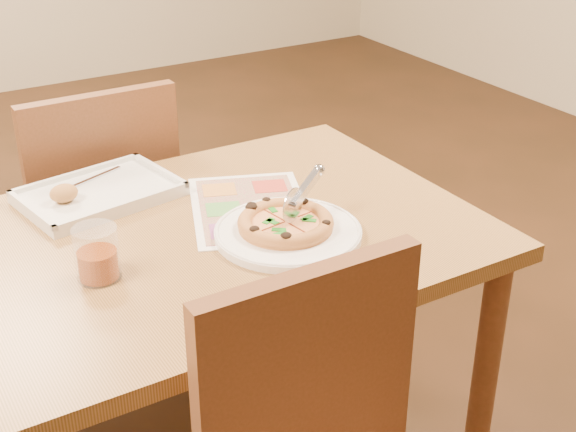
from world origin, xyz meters
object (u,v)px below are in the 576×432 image
pizza (286,223)px  appetizer_tray (97,195)px  menu (250,208)px  plate (288,233)px  chair_far (98,198)px  pizza_cutter (302,193)px  glass_tumbler (97,257)px  dining_table (185,272)px

pizza → appetizer_tray: 0.48m
appetizer_tray → menu: bearing=-38.7°
menu → plate: bearing=-87.7°
chair_far → pizza_cutter: 0.77m
pizza_cutter → glass_tumbler: size_ratio=1.28×
dining_table → chair_far: 0.61m
glass_tumbler → menu: size_ratio=0.30×
dining_table → glass_tumbler: (-0.21, -0.06, 0.13)m
glass_tumbler → menu: 0.42m
appetizer_tray → menu: (0.29, -0.23, -0.01)m
chair_far → plate: chair_far is taller
pizza → appetizer_tray: size_ratio=0.54×
chair_far → dining_table: bearing=90.0°
pizza → chair_far: bearing=105.8°
pizza_cutter → glass_tumbler: (-0.45, 0.03, -0.04)m
dining_table → appetizer_tray: (-0.09, 0.28, 0.10)m
dining_table → chair_far: size_ratio=2.77×
pizza_cutter → appetizer_tray: size_ratio=0.36×
dining_table → appetizer_tray: bearing=108.6°
appetizer_tray → glass_tumbler: size_ratio=3.52×
chair_far → plate: 0.76m
chair_far → appetizer_tray: chair_far is taller
plate → pizza: size_ratio=1.53×
plate → pizza_cutter: 0.09m
appetizer_tray → pizza_cutter: bearing=-47.6°
glass_tumbler → menu: bearing=15.9°
glass_tumbler → menu: (0.40, 0.11, -0.05)m
chair_far → plate: bearing=105.7°
plate → dining_table: bearing=151.1°
dining_table → appetizer_tray: 0.31m
chair_far → glass_tumbler: size_ratio=4.27×
glass_tumbler → chair_far: bearing=72.6°
dining_table → pizza_cutter: 0.31m
pizza → plate: bearing=-88.1°
plate → menu: 0.16m
pizza → pizza_cutter: 0.07m
pizza → pizza_cutter: (0.05, 0.01, 0.06)m
appetizer_tray → glass_tumbler: (-0.11, -0.35, 0.04)m
plate → glass_tumbler: 0.41m
dining_table → glass_tumbler: 0.26m
dining_table → plate: 0.25m
chair_far → pizza: 0.75m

